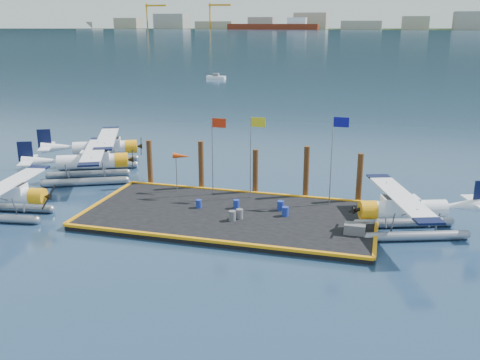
# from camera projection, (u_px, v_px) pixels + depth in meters

# --- Properties ---
(ground) EXTENTS (4000.00, 4000.00, 0.00)m
(ground) POSITION_uv_depth(u_px,v_px,m) (230.00, 219.00, 37.60)
(ground) COLOR #19334D
(ground) RESTS_ON ground
(dock) EXTENTS (20.00, 10.00, 0.40)m
(dock) POSITION_uv_depth(u_px,v_px,m) (230.00, 216.00, 37.54)
(dock) COLOR black
(dock) RESTS_ON ground
(dock_bumpers) EXTENTS (20.25, 10.25, 0.18)m
(dock_bumpers) POSITION_uv_depth(u_px,v_px,m) (230.00, 212.00, 37.46)
(dock_bumpers) COLOR orange
(dock_bumpers) RESTS_ON dock
(far_backdrop) EXTENTS (3050.00, 2050.00, 810.00)m
(far_backdrop) POSITION_uv_depth(u_px,v_px,m) (473.00, 22.00, 1579.43)
(far_backdrop) COLOR black
(far_backdrop) RESTS_ON ground
(seaplane_a) EXTENTS (8.71, 9.57, 3.38)m
(seaplane_a) POSITION_uv_depth(u_px,v_px,m) (6.00, 197.00, 37.55)
(seaplane_a) COLOR gray
(seaplane_a) RESTS_ON ground
(seaplane_b) EXTENTS (9.63, 10.10, 3.71)m
(seaplane_b) POSITION_uv_depth(u_px,v_px,m) (91.00, 163.00, 45.95)
(seaplane_b) COLOR gray
(seaplane_b) RESTS_ON ground
(seaplane_c) EXTENTS (9.70, 10.17, 3.73)m
(seaplane_c) POSITION_uv_depth(u_px,v_px,m) (103.00, 149.00, 50.88)
(seaplane_c) COLOR gray
(seaplane_c) RESTS_ON ground
(seaplane_d) EXTENTS (9.24, 9.84, 3.54)m
(seaplane_d) POSITION_uv_depth(u_px,v_px,m) (405.00, 212.00, 34.50)
(seaplane_d) COLOR gray
(seaplane_d) RESTS_ON ground
(drum_0) EXTENTS (0.42, 0.42, 0.60)m
(drum_0) POSITION_uv_depth(u_px,v_px,m) (199.00, 204.00, 38.56)
(drum_0) COLOR navy
(drum_0) RESTS_ON dock
(drum_1) EXTENTS (0.48, 0.48, 0.68)m
(drum_1) POSITION_uv_depth(u_px,v_px,m) (232.00, 216.00, 36.05)
(drum_1) COLOR #5C5B60
(drum_1) RESTS_ON dock
(drum_2) EXTENTS (0.49, 0.49, 0.69)m
(drum_2) POSITION_uv_depth(u_px,v_px,m) (281.00, 206.00, 38.02)
(drum_2) COLOR navy
(drum_2) RESTS_ON dock
(drum_3) EXTENTS (0.48, 0.48, 0.67)m
(drum_3) POSITION_uv_depth(u_px,v_px,m) (240.00, 214.00, 36.42)
(drum_3) COLOR #5C5B60
(drum_3) RESTS_ON dock
(drum_4) EXTENTS (0.47, 0.47, 0.66)m
(drum_4) POSITION_uv_depth(u_px,v_px,m) (285.00, 211.00, 36.90)
(drum_4) COLOR navy
(drum_4) RESTS_ON dock
(drum_5) EXTENTS (0.45, 0.45, 0.64)m
(drum_5) POSITION_uv_depth(u_px,v_px,m) (236.00, 204.00, 38.43)
(drum_5) COLOR navy
(drum_5) RESTS_ON dock
(crate) EXTENTS (1.31, 0.88, 0.66)m
(crate) POSITION_uv_depth(u_px,v_px,m) (355.00, 229.00, 33.84)
(crate) COLOR #5C5B60
(crate) RESTS_ON dock
(flagpole_red) EXTENTS (1.14, 0.08, 6.00)m
(flagpole_red) POSITION_uv_depth(u_px,v_px,m) (215.00, 144.00, 40.44)
(flagpole_red) COLOR gray
(flagpole_red) RESTS_ON dock
(flagpole_yellow) EXTENTS (1.14, 0.08, 6.20)m
(flagpole_yellow) POSITION_uv_depth(u_px,v_px,m) (253.00, 145.00, 39.65)
(flagpole_yellow) COLOR gray
(flagpole_yellow) RESTS_ON dock
(flagpole_blue) EXTENTS (1.14, 0.08, 6.50)m
(flagpole_blue) POSITION_uv_depth(u_px,v_px,m) (335.00, 148.00, 38.07)
(flagpole_blue) COLOR gray
(flagpole_blue) RESTS_ON dock
(windsock) EXTENTS (1.40, 0.44, 3.12)m
(windsock) POSITION_uv_depth(u_px,v_px,m) (182.00, 157.00, 41.47)
(windsock) COLOR gray
(windsock) RESTS_ON dock
(piling_0) EXTENTS (0.44, 0.44, 4.00)m
(piling_0) POSITION_uv_depth(u_px,v_px,m) (150.00, 164.00, 44.18)
(piling_0) COLOR #422012
(piling_0) RESTS_ON ground
(piling_1) EXTENTS (0.44, 0.44, 4.20)m
(piling_1) POSITION_uv_depth(u_px,v_px,m) (201.00, 167.00, 43.01)
(piling_1) COLOR #422012
(piling_1) RESTS_ON ground
(piling_2) EXTENTS (0.44, 0.44, 3.80)m
(piling_2) POSITION_uv_depth(u_px,v_px,m) (255.00, 173.00, 41.92)
(piling_2) COLOR #422012
(piling_2) RESTS_ON ground
(piling_3) EXTENTS (0.44, 0.44, 4.30)m
(piling_3) POSITION_uv_depth(u_px,v_px,m) (306.00, 174.00, 40.83)
(piling_3) COLOR #422012
(piling_3) RESTS_ON ground
(piling_4) EXTENTS (0.44, 0.44, 4.00)m
(piling_4) POSITION_uv_depth(u_px,v_px,m) (359.00, 180.00, 39.86)
(piling_4) COLOR #422012
(piling_4) RESTS_ON ground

